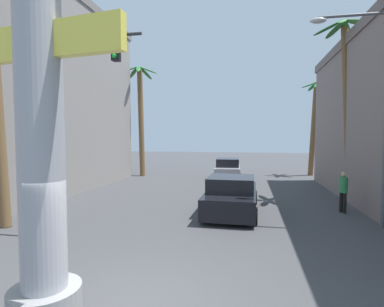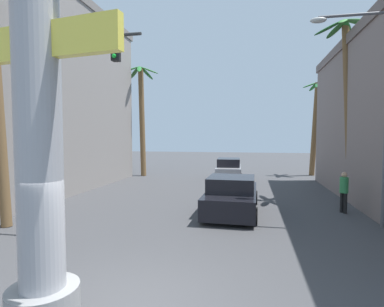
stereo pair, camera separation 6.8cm
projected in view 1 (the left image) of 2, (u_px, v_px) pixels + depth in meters
The scene contains 10 objects.
ground_plane at pixel (206, 199), 15.44m from camera, with size 92.10×92.10×0.00m, color #424244.
neon_sign_pole at pixel (39, 66), 4.77m from camera, with size 3.02×1.16×9.42m.
street_lamp at pixel (374, 97), 10.43m from camera, with size 2.67×0.28×7.59m.
traffic_light_mast at pixel (30, 96), 10.05m from camera, with size 5.74×0.32×6.49m.
car_lead at pixel (232, 196), 12.66m from camera, with size 2.21×4.85×1.56m.
car_far at pixel (228, 169), 22.70m from camera, with size 2.09×4.29×1.56m.
palm_tree_far_left at pixel (141, 113), 24.33m from camera, with size 3.06×2.98×8.92m.
palm_tree_mid_right at pixel (346, 91), 14.90m from camera, with size 2.90×2.81×8.96m.
palm_tree_far_right at pixel (314, 121), 24.33m from camera, with size 2.57×2.44×7.71m.
pedestrian_mid_right at pixel (343, 189), 12.57m from camera, with size 0.46×0.46×1.73m.
Camera 1 is at (2.15, -5.15, 3.21)m, focal length 28.00 mm.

